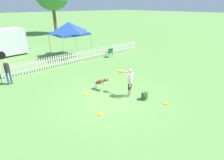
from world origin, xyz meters
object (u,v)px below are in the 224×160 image
Objects in this scene: frisbee_midfield at (145,92)px; frisbee_near_handler at (86,94)px; folding_chair_center at (110,52)px; frisbee_far_scatter at (101,114)px; handler_person at (129,79)px; spectator_standing at (7,70)px; frisbee_near_dog at (166,104)px; backpack_on_grass at (145,96)px; leaping_dog at (101,82)px; equipment_trailer at (1,42)px; canopy_tent_main at (69,28)px.

frisbee_near_handler is at bearing 142.20° from frisbee_midfield.
frisbee_far_scatter is at bearing 56.93° from folding_chair_center.
spectator_standing is (-4.36, 5.78, -0.04)m from handler_person.
frisbee_near_dog is 8.71m from folding_chair_center.
frisbee_near_dog is 0.65× the size of backpack_on_grass.
spectator_standing reaches higher than frisbee_near_handler.
equipment_trailer is at bearing -100.44° from leaping_dog.
backpack_on_grass is at bearing -144.08° from frisbee_midfield.
equipment_trailer reaches higher than leaping_dog.
frisbee_near_dog is at bearing 90.95° from leaping_dog.
canopy_tent_main reaches higher than handler_person.
frisbee_near_handler is at bearing 124.83° from frisbee_near_dog.
frisbee_far_scatter is at bearing -105.41° from frisbee_near_handler.
frisbee_near_handler is at bearing 111.80° from handler_person.
folding_chair_center is 0.18× the size of equipment_trailer.
frisbee_far_scatter is 0.05× the size of equipment_trailer.
equipment_trailer is at bearing 80.88° from handler_person.
frisbee_midfield is (0.17, 1.46, 0.00)m from frisbee_near_dog.
frisbee_near_dog is 0.05× the size of equipment_trailer.
frisbee_near_handler is 0.08× the size of canopy_tent_main.
frisbee_midfield is 0.08× the size of canopy_tent_main.
frisbee_far_scatter is 0.08× the size of canopy_tent_main.
backpack_on_grass is 0.08× the size of equipment_trailer.
backpack_on_grass reaches higher than frisbee_near_dog.
backpack_on_grass is 8.00m from folding_chair_center.
canopy_tent_main reaches higher than spectator_standing.
canopy_tent_main is at bearing -48.01° from equipment_trailer.
backpack_on_grass reaches higher than frisbee_midfield.
frisbee_near_handler is at bearing -113.70° from canopy_tent_main.
frisbee_near_handler is 11.92m from equipment_trailer.
canopy_tent_main reaches higher than frisbee_far_scatter.
canopy_tent_main is at bearing 85.90° from frisbee_near_dog.
frisbee_near_handler is 0.30× the size of folding_chair_center.
backpack_on_grass is (-0.47, 0.99, 0.19)m from frisbee_near_dog.
leaping_dog is 0.22× the size of equipment_trailer.
equipment_trailer reaches higher than handler_person.
canopy_tent_main is at bearing 86.33° from frisbee_midfield.
leaping_dog is 1.25× the size of folding_chair_center.
leaping_dog is 2.56m from backpack_on_grass.
frisbee_near_dog is at bearing -25.62° from frisbee_far_scatter.
frisbee_midfield is at bearing 0.60° from frisbee_far_scatter.
handler_person is at bearing -80.95° from equipment_trailer.
frisbee_midfield is (1.61, -1.88, -0.48)m from leaping_dog.
frisbee_near_dog and frisbee_midfield have the same top height.
leaping_dog reaches higher than frisbee_near_handler.
leaping_dog is 12.15m from equipment_trailer.
folding_chair_center is 10.18m from equipment_trailer.
leaping_dog is at bearing 90.47° from handler_person.
handler_person is 0.32× the size of equipment_trailer.
backpack_on_grass is at bearing 115.19° from frisbee_near_dog.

